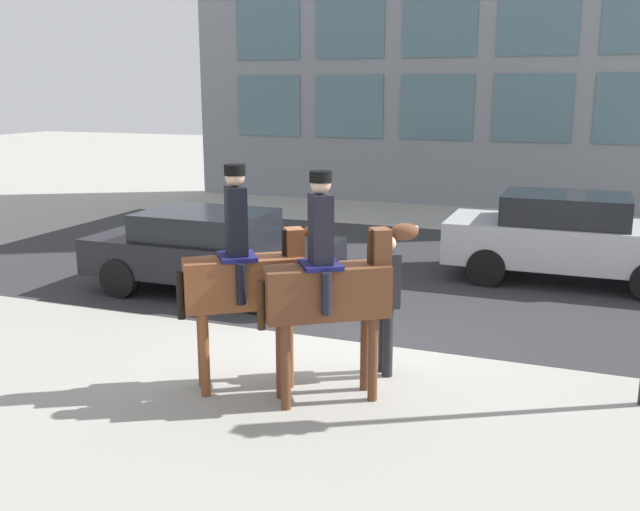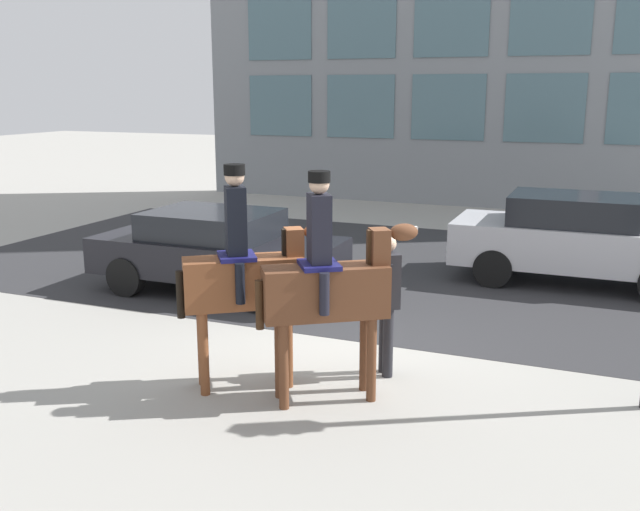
{
  "view_description": "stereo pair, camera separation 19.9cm",
  "coord_description": "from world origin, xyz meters",
  "views": [
    {
      "loc": [
        3.07,
        -8.49,
        3.45
      ],
      "look_at": [
        0.16,
        -0.85,
        1.53
      ],
      "focal_mm": 40.0,
      "sensor_mm": 36.0,
      "label": 1
    },
    {
      "loc": [
        3.25,
        -8.41,
        3.45
      ],
      "look_at": [
        0.16,
        -0.85,
        1.53
      ],
      "focal_mm": 40.0,
      "sensor_mm": 36.0,
      "label": 2
    }
  ],
  "objects": [
    {
      "name": "ground_plane",
      "position": [
        0.0,
        0.0,
        0.0
      ],
      "size": [
        80.0,
        80.0,
        0.0
      ],
      "primitive_type": "plane",
      "color": "#9E9B93"
    },
    {
      "name": "pedestrian_bystander",
      "position": [
        0.86,
        -0.47,
        1.03
      ],
      "size": [
        0.71,
        0.79,
        1.75
      ],
      "rotation": [
        0.0,
        0.0,
        -2.55
      ],
      "color": "#232328",
      "rests_on": "ground_plane"
    },
    {
      "name": "mounted_horse_companion",
      "position": [
        0.48,
        -1.39,
        1.35
      ],
      "size": [
        1.62,
        1.24,
        2.6
      ],
      "rotation": [
        0.0,
        0.0,
        0.6
      ],
      "color": "#59331E",
      "rests_on": "ground_plane"
    },
    {
      "name": "street_car_far_lane",
      "position": [
        2.78,
        4.92,
        0.84
      ],
      "size": [
        4.35,
        1.86,
        1.61
      ],
      "color": "#B7B7BC",
      "rests_on": "ground_plane"
    },
    {
      "name": "mounted_horse_lead",
      "position": [
        -0.54,
        -1.39,
        1.36
      ],
      "size": [
        1.6,
        1.26,
        2.64
      ],
      "rotation": [
        0.0,
        0.0,
        0.62
      ],
      "color": "brown",
      "rests_on": "ground_plane"
    },
    {
      "name": "street_car_near_lane",
      "position": [
        -2.95,
        2.03,
        0.75
      ],
      "size": [
        4.26,
        1.94,
        1.41
      ],
      "color": "black",
      "rests_on": "ground_plane"
    },
    {
      "name": "road_surface",
      "position": [
        0.0,
        4.75,
        0.0
      ],
      "size": [
        18.62,
        8.5,
        0.01
      ],
      "color": "#2D2D30",
      "rests_on": "ground_plane"
    }
  ]
}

